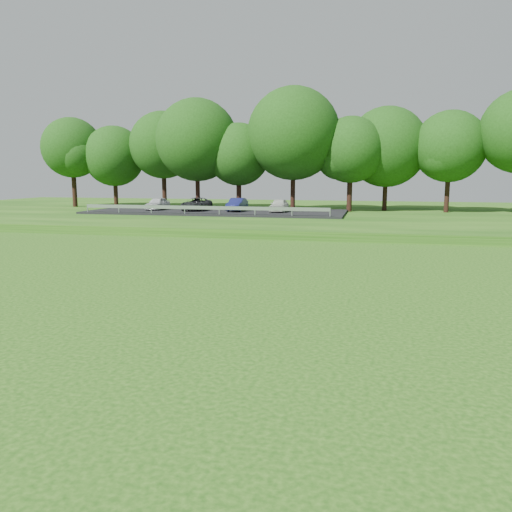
# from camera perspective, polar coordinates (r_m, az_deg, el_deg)

# --- Properties ---
(berm) EXTENTS (130.00, 30.00, 0.60)m
(berm) POSITION_cam_1_polar(r_m,az_deg,el_deg) (47.22, 24.95, 3.75)
(berm) COLOR #15420C
(berm) RESTS_ON ground
(treeline) EXTENTS (104.00, 7.00, 15.00)m
(treeline) POSITION_cam_1_polar(r_m,az_deg,el_deg) (51.14, 24.64, 12.90)
(treeline) COLOR #183E0E
(treeline) RESTS_ON berm
(parking_lot) EXTENTS (24.00, 9.00, 1.38)m
(parking_lot) POSITION_cam_1_polar(r_m,az_deg,el_deg) (47.26, -4.76, 5.43)
(parking_lot) COLOR black
(parking_lot) RESTS_ON berm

